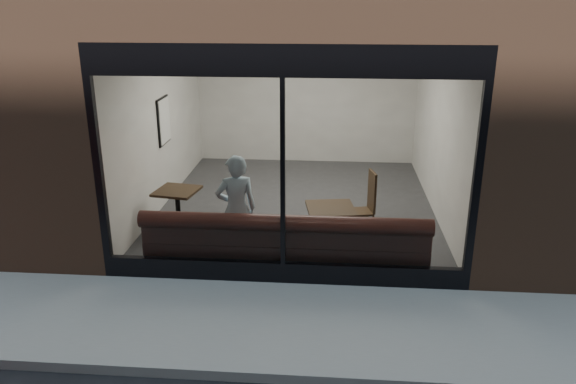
# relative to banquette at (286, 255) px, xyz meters

# --- Properties ---
(ground) EXTENTS (120.00, 120.00, 0.00)m
(ground) POSITION_rel_banquette_xyz_m (0.00, -2.45, -0.23)
(ground) COLOR black
(ground) RESTS_ON ground
(sidewalk_near) EXTENTS (40.00, 2.00, 0.01)m
(sidewalk_near) POSITION_rel_banquette_xyz_m (0.00, -1.45, -0.22)
(sidewalk_near) COLOR gray
(sidewalk_near) RESTS_ON ground
(kerb_near) EXTENTS (40.00, 0.10, 0.12)m
(kerb_near) POSITION_rel_banquette_xyz_m (0.00, -2.50, -0.17)
(kerb_near) COLOR gray
(kerb_near) RESTS_ON ground
(host_building_pier_left) EXTENTS (2.50, 12.00, 3.20)m
(host_building_pier_left) POSITION_rel_banquette_xyz_m (-3.75, 5.55, 1.38)
(host_building_pier_left) COLOR brown
(host_building_pier_left) RESTS_ON ground
(host_building_pier_right) EXTENTS (2.50, 12.00, 3.20)m
(host_building_pier_right) POSITION_rel_banquette_xyz_m (3.75, 5.55, 1.38)
(host_building_pier_right) COLOR brown
(host_building_pier_right) RESTS_ON ground
(host_building_backfill) EXTENTS (5.00, 6.00, 3.20)m
(host_building_backfill) POSITION_rel_banquette_xyz_m (0.00, 8.55, 1.38)
(host_building_backfill) COLOR brown
(host_building_backfill) RESTS_ON ground
(cafe_floor) EXTENTS (6.00, 6.00, 0.00)m
(cafe_floor) POSITION_rel_banquette_xyz_m (0.00, 2.55, -0.21)
(cafe_floor) COLOR #2D2D30
(cafe_floor) RESTS_ON ground
(cafe_ceiling) EXTENTS (6.00, 6.00, 0.00)m
(cafe_ceiling) POSITION_rel_banquette_xyz_m (0.00, 2.55, 2.97)
(cafe_ceiling) COLOR white
(cafe_ceiling) RESTS_ON host_building_upper
(cafe_wall_back) EXTENTS (5.00, 0.00, 5.00)m
(cafe_wall_back) POSITION_rel_banquette_xyz_m (0.00, 5.54, 1.37)
(cafe_wall_back) COLOR beige
(cafe_wall_back) RESTS_ON ground
(cafe_wall_left) EXTENTS (0.00, 6.00, 6.00)m
(cafe_wall_left) POSITION_rel_banquette_xyz_m (-2.49, 2.55, 1.37)
(cafe_wall_left) COLOR beige
(cafe_wall_left) RESTS_ON ground
(cafe_wall_right) EXTENTS (0.00, 6.00, 6.00)m
(cafe_wall_right) POSITION_rel_banquette_xyz_m (2.49, 2.55, 1.37)
(cafe_wall_right) COLOR beige
(cafe_wall_right) RESTS_ON ground
(storefront_kick) EXTENTS (5.00, 0.10, 0.30)m
(storefront_kick) POSITION_rel_banquette_xyz_m (0.00, -0.40, -0.08)
(storefront_kick) COLOR black
(storefront_kick) RESTS_ON ground
(storefront_header) EXTENTS (5.00, 0.10, 0.40)m
(storefront_header) POSITION_rel_banquette_xyz_m (0.00, -0.40, 2.77)
(storefront_header) COLOR black
(storefront_header) RESTS_ON host_building_upper
(storefront_mullion) EXTENTS (0.06, 0.10, 2.50)m
(storefront_mullion) POSITION_rel_banquette_xyz_m (0.00, -0.40, 1.32)
(storefront_mullion) COLOR black
(storefront_mullion) RESTS_ON storefront_kick
(storefront_glass) EXTENTS (4.80, 0.00, 4.80)m
(storefront_glass) POSITION_rel_banquette_xyz_m (0.00, -0.43, 1.33)
(storefront_glass) COLOR white
(storefront_glass) RESTS_ON storefront_kick
(banquette) EXTENTS (4.00, 0.55, 0.45)m
(banquette) POSITION_rel_banquette_xyz_m (0.00, 0.00, 0.00)
(banquette) COLOR #341712
(banquette) RESTS_ON cafe_floor
(person) EXTENTS (0.69, 0.56, 1.63)m
(person) POSITION_rel_banquette_xyz_m (-0.73, 0.22, 0.59)
(person) COLOR #A5C4D7
(person) RESTS_ON cafe_floor
(cafe_table_left) EXTENTS (0.75, 0.75, 0.04)m
(cafe_table_left) POSITION_rel_banquette_xyz_m (-1.87, 1.14, 0.52)
(cafe_table_left) COLOR black
(cafe_table_left) RESTS_ON cafe_floor
(cafe_table_right) EXTENTS (0.79, 0.79, 0.04)m
(cafe_table_right) POSITION_rel_banquette_xyz_m (0.63, 0.55, 0.52)
(cafe_table_right) COLOR black
(cafe_table_right) RESTS_ON cafe_floor
(cafe_chair_right) EXTENTS (0.46, 0.46, 0.04)m
(cafe_chair_right) POSITION_rel_banquette_xyz_m (1.13, 1.74, 0.01)
(cafe_chair_right) COLOR black
(cafe_chair_right) RESTS_ON cafe_floor
(wall_poster) EXTENTS (0.02, 0.60, 0.80)m
(wall_poster) POSITION_rel_banquette_xyz_m (-2.45, 2.63, 1.34)
(wall_poster) COLOR white
(wall_poster) RESTS_ON cafe_wall_left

